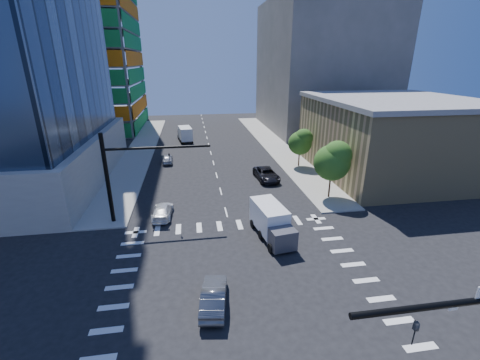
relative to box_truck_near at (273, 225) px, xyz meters
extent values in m
plane|color=black|center=(-3.60, -5.98, -1.31)|extent=(160.00, 160.00, 0.00)
cube|color=silver|center=(-3.60, -5.98, -1.31)|extent=(20.00, 20.00, 0.01)
cube|color=#999790|center=(8.90, 34.02, -1.24)|extent=(5.00, 60.00, 0.15)
cube|color=#999790|center=(-16.10, 34.02, -1.24)|extent=(5.00, 60.00, 0.15)
cube|color=#198C3C|center=(-18.50, 56.02, 23.19)|extent=(0.12, 24.00, 49.00)
cube|color=orange|center=(-31.10, 43.42, 23.19)|extent=(24.00, 0.12, 49.00)
cube|color=tan|center=(21.40, 16.02, 3.69)|extent=(20.00, 22.00, 10.00)
cube|color=slate|center=(21.40, 16.02, 8.99)|extent=(20.50, 22.50, 0.60)
cube|color=#605D56|center=(23.40, 49.02, 12.69)|extent=(24.00, 30.00, 28.00)
imported|color=black|center=(0.40, -17.48, 5.14)|extent=(0.16, 0.20, 1.00)
cylinder|color=black|center=(-15.10, 5.52, 3.34)|extent=(0.40, 0.40, 9.00)
cylinder|color=black|center=(-10.10, 5.52, 6.24)|extent=(10.00, 0.24, 0.24)
imported|color=black|center=(-9.10, 5.52, 5.14)|extent=(0.16, 0.20, 1.00)
cylinder|color=#382316|center=(8.90, 8.02, -0.03)|extent=(0.20, 0.20, 2.27)
sphere|color=#1E4913|center=(8.90, 8.02, 3.06)|extent=(4.16, 4.16, 4.16)
sphere|color=#3F7627|center=(9.30, 7.72, 4.04)|extent=(3.25, 3.25, 3.25)
cylinder|color=#382316|center=(9.20, 20.02, -0.20)|extent=(0.20, 0.20, 1.92)
sphere|color=#1E4913|center=(9.20, 20.02, 2.41)|extent=(3.52, 3.52, 3.52)
sphere|color=#3F7627|center=(9.60, 19.72, 3.24)|extent=(2.75, 2.75, 2.75)
imported|color=black|center=(3.00, 15.21, -0.52)|extent=(3.04, 5.89, 1.59)
imported|color=white|center=(-10.25, 5.97, -0.64)|extent=(2.14, 4.73, 1.35)
imported|color=#B5B7BD|center=(-10.81, 25.16, -0.64)|extent=(1.75, 4.01, 1.34)
imported|color=#54565A|center=(-5.97, -7.82, -0.57)|extent=(2.20, 4.68, 1.48)
cube|color=silver|center=(0.00, 0.00, 0.45)|extent=(2.90, 4.92, 2.41)
cube|color=#44444C|center=(0.00, 0.00, -0.15)|extent=(2.36, 1.97, 1.76)
cube|color=silver|center=(-8.15, 39.78, 0.46)|extent=(2.90, 4.95, 2.43)
cube|color=#44444C|center=(-8.15, 39.78, -0.15)|extent=(2.37, 1.98, 1.77)
camera|label=1|loc=(-6.88, -25.03, 14.02)|focal=24.00mm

